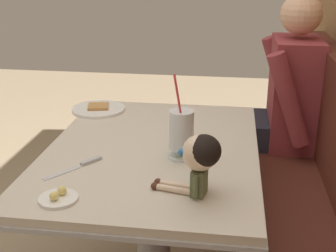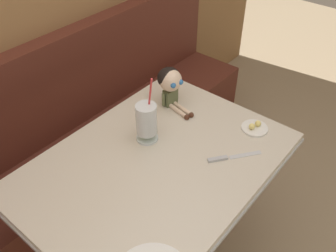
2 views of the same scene
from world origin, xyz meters
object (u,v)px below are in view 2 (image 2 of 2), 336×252
object	(u,v)px
milkshake_glass	(147,121)
butter_saucer	(255,127)
seated_doll	(170,82)
butter_knife	(225,158)

from	to	relation	value
milkshake_glass	butter_saucer	distance (m)	0.50
butter_saucer	seated_doll	bearing A→B (deg)	102.99
milkshake_glass	butter_saucer	world-z (taller)	milkshake_glass
milkshake_glass	butter_knife	world-z (taller)	milkshake_glass
butter_knife	seated_doll	xyz separation A→B (m)	(0.15, 0.42, 0.12)
milkshake_glass	butter_knife	bearing A→B (deg)	-71.14
milkshake_glass	seated_doll	world-z (taller)	milkshake_glass
milkshake_glass	butter_knife	size ratio (longest dim) A/B	1.58
milkshake_glass	seated_doll	distance (m)	0.28
butter_saucer	milkshake_glass	bearing A→B (deg)	137.29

